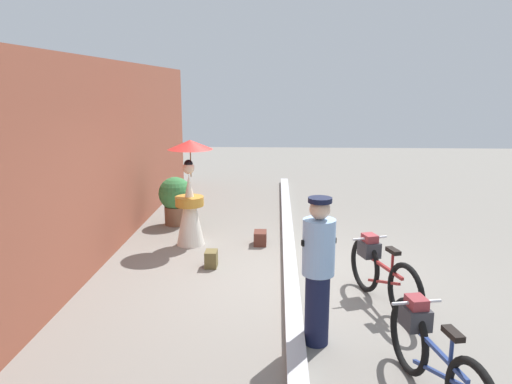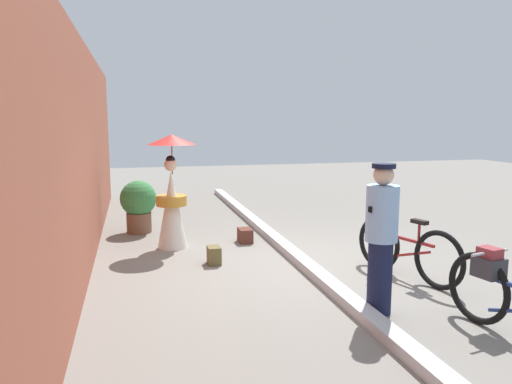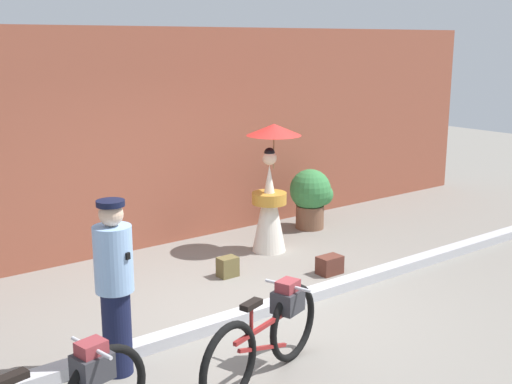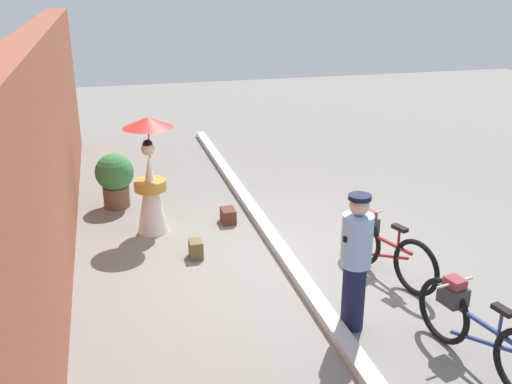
{
  "view_description": "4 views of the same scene",
  "coord_description": "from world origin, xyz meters",
  "px_view_note": "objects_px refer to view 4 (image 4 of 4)",
  "views": [
    {
      "loc": [
        -6.64,
        0.21,
        2.73
      ],
      "look_at": [
        0.39,
        0.52,
        1.18
      ],
      "focal_mm": 34.24,
      "sensor_mm": 36.0,
      "label": 1
    },
    {
      "loc": [
        -6.36,
        2.28,
        2.07
      ],
      "look_at": [
        0.52,
        0.54,
        1.0
      ],
      "focal_mm": 34.26,
      "sensor_mm": 36.0,
      "label": 2
    },
    {
      "loc": [
        -4.08,
        -5.26,
        2.95
      ],
      "look_at": [
        0.37,
        0.6,
        1.22
      ],
      "focal_mm": 45.68,
      "sensor_mm": 36.0,
      "label": 3
    },
    {
      "loc": [
        -6.98,
        2.28,
        3.74
      ],
      "look_at": [
        0.07,
        0.4,
        1.03
      ],
      "focal_mm": 40.36,
      "sensor_mm": 36.0,
      "label": 4
    }
  ],
  "objects_px": {
    "potted_plant_by_door": "(115,177)",
    "bicycle_near_officer": "(384,247)",
    "bicycle_far_side": "(476,328)",
    "person_officer": "(356,260)",
    "backpack_spare": "(228,215)",
    "backpack_on_pavement": "(196,249)",
    "person_with_parasol": "(150,177)"
  },
  "relations": [
    {
      "from": "bicycle_far_side",
      "to": "person_officer",
      "type": "height_order",
      "value": "person_officer"
    },
    {
      "from": "bicycle_near_officer",
      "to": "potted_plant_by_door",
      "type": "xyz_separation_m",
      "value": [
        3.49,
        3.31,
        0.11
      ]
    },
    {
      "from": "person_officer",
      "to": "backpack_spare",
      "type": "bearing_deg",
      "value": 12.2
    },
    {
      "from": "person_with_parasol",
      "to": "potted_plant_by_door",
      "type": "bearing_deg",
      "value": 22.07
    },
    {
      "from": "bicycle_near_officer",
      "to": "person_officer",
      "type": "xyz_separation_m",
      "value": [
        -1.02,
        0.88,
        0.43
      ]
    },
    {
      "from": "person_officer",
      "to": "person_with_parasol",
      "type": "bearing_deg",
      "value": 30.52
    },
    {
      "from": "bicycle_far_side",
      "to": "backpack_spare",
      "type": "distance_m",
      "value": 4.55
    },
    {
      "from": "potted_plant_by_door",
      "to": "backpack_on_pavement",
      "type": "distance_m",
      "value": 2.56
    },
    {
      "from": "bicycle_far_side",
      "to": "person_with_parasol",
      "type": "distance_m",
      "value": 5.11
    },
    {
      "from": "backpack_spare",
      "to": "backpack_on_pavement",
      "type": "bearing_deg",
      "value": 147.19
    },
    {
      "from": "bicycle_near_officer",
      "to": "person_with_parasol",
      "type": "distance_m",
      "value": 3.63
    },
    {
      "from": "potted_plant_by_door",
      "to": "backpack_on_pavement",
      "type": "bearing_deg",
      "value": -156.56
    },
    {
      "from": "person_officer",
      "to": "backpack_on_pavement",
      "type": "bearing_deg",
      "value": 33.05
    },
    {
      "from": "person_officer",
      "to": "potted_plant_by_door",
      "type": "relative_size",
      "value": 1.68
    },
    {
      "from": "person_officer",
      "to": "backpack_on_pavement",
      "type": "relative_size",
      "value": 6.3
    },
    {
      "from": "bicycle_near_officer",
      "to": "backpack_on_pavement",
      "type": "distance_m",
      "value": 2.6
    },
    {
      "from": "person_officer",
      "to": "backpack_on_pavement",
      "type": "distance_m",
      "value": 2.71
    },
    {
      "from": "person_with_parasol",
      "to": "bicycle_near_officer",
      "type": "bearing_deg",
      "value": -128.69
    },
    {
      "from": "bicycle_near_officer",
      "to": "potted_plant_by_door",
      "type": "bearing_deg",
      "value": 43.52
    },
    {
      "from": "potted_plant_by_door",
      "to": "bicycle_near_officer",
      "type": "bearing_deg",
      "value": -136.48
    },
    {
      "from": "bicycle_far_side",
      "to": "potted_plant_by_door",
      "type": "bearing_deg",
      "value": 31.65
    },
    {
      "from": "bicycle_near_officer",
      "to": "potted_plant_by_door",
      "type": "distance_m",
      "value": 4.81
    },
    {
      "from": "bicycle_far_side",
      "to": "person_officer",
      "type": "xyz_separation_m",
      "value": [
        0.94,
        0.93,
        0.43
      ]
    },
    {
      "from": "person_officer",
      "to": "potted_plant_by_door",
      "type": "distance_m",
      "value": 5.13
    },
    {
      "from": "bicycle_near_officer",
      "to": "backpack_on_pavement",
      "type": "relative_size",
      "value": 6.48
    },
    {
      "from": "potted_plant_by_door",
      "to": "backpack_on_pavement",
      "type": "height_order",
      "value": "potted_plant_by_door"
    },
    {
      "from": "person_officer",
      "to": "backpack_spare",
      "type": "xyz_separation_m",
      "value": [
        3.29,
        0.71,
        -0.73
      ]
    },
    {
      "from": "bicycle_near_officer",
      "to": "person_officer",
      "type": "height_order",
      "value": "person_officer"
    },
    {
      "from": "person_officer",
      "to": "person_with_parasol",
      "type": "relative_size",
      "value": 0.89
    },
    {
      "from": "backpack_on_pavement",
      "to": "bicycle_far_side",
      "type": "bearing_deg",
      "value": -143.06
    },
    {
      "from": "person_with_parasol",
      "to": "backpack_on_pavement",
      "type": "relative_size",
      "value": 7.12
    },
    {
      "from": "person_officer",
      "to": "backpack_spare",
      "type": "height_order",
      "value": "person_officer"
    }
  ]
}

